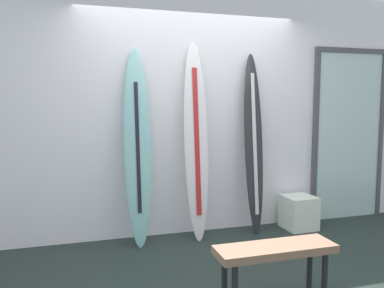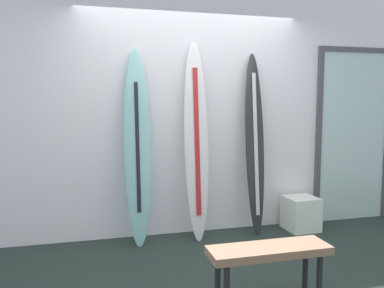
# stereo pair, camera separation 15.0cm
# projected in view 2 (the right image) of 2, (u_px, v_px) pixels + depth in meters

# --- Properties ---
(ground) EXTENTS (8.00, 8.00, 0.04)m
(ground) POSITION_uv_depth(u_px,v_px,m) (225.00, 277.00, 3.45)
(ground) COLOR #1F2B26
(wall_back) EXTENTS (7.20, 0.20, 2.80)m
(wall_back) POSITION_uv_depth(u_px,v_px,m) (189.00, 112.00, 4.55)
(wall_back) COLOR white
(wall_back) RESTS_ON ground
(surfboard_seafoam) EXTENTS (0.30, 0.37, 2.08)m
(surfboard_seafoam) POSITION_uv_depth(u_px,v_px,m) (137.00, 148.00, 4.13)
(surfboard_seafoam) COLOR #7FBCBA
(surfboard_seafoam) RESTS_ON ground
(surfboard_ivory) EXTENTS (0.29, 0.38, 2.17)m
(surfboard_ivory) POSITION_uv_depth(u_px,v_px,m) (196.00, 141.00, 4.29)
(surfboard_ivory) COLOR silver
(surfboard_ivory) RESTS_ON ground
(surfboard_charcoal) EXTENTS (0.23, 0.31, 2.07)m
(surfboard_charcoal) POSITION_uv_depth(u_px,v_px,m) (255.00, 145.00, 4.48)
(surfboard_charcoal) COLOR #26272C
(surfboard_charcoal) RESTS_ON ground
(display_block_left) EXTENTS (0.37, 0.37, 0.39)m
(display_block_left) POSITION_uv_depth(u_px,v_px,m) (301.00, 213.00, 4.66)
(display_block_left) COLOR white
(display_block_left) RESTS_ON ground
(glass_door) EXTENTS (1.06, 0.06, 2.19)m
(glass_door) POSITION_uv_depth(u_px,v_px,m) (353.00, 132.00, 5.00)
(glass_door) COLOR silver
(glass_door) RESTS_ON ground
(bench) EXTENTS (0.91, 0.28, 0.46)m
(bench) POSITION_uv_depth(u_px,v_px,m) (269.00, 255.00, 2.88)
(bench) COLOR #85624B
(bench) RESTS_ON ground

